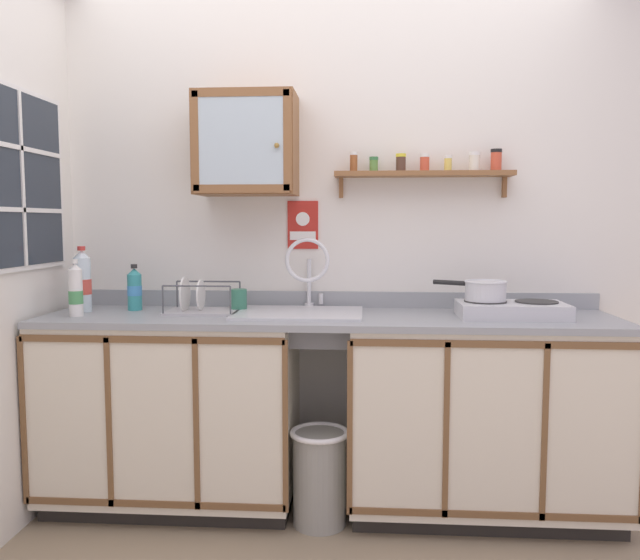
% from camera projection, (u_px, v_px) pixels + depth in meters
% --- Properties ---
extents(floor, '(5.68, 5.68, 0.00)m').
position_uv_depth(floor, '(322.00, 548.00, 2.65)').
color(floor, gray).
rests_on(floor, ground).
extents(back_wall, '(3.28, 0.07, 2.63)m').
position_uv_depth(back_wall, '(331.00, 229.00, 3.21)').
color(back_wall, silver).
rests_on(back_wall, ground).
extents(lower_cabinet_run, '(1.18, 0.59, 0.90)m').
position_uv_depth(lower_cabinet_run, '(173.00, 412.00, 3.03)').
color(lower_cabinet_run, black).
rests_on(lower_cabinet_run, ground).
extents(lower_cabinet_run_right, '(1.23, 0.59, 0.90)m').
position_uv_depth(lower_cabinet_run_right, '(482.00, 418.00, 2.93)').
color(lower_cabinet_run_right, black).
rests_on(lower_cabinet_run_right, ground).
extents(countertop, '(2.64, 0.61, 0.03)m').
position_uv_depth(countertop, '(328.00, 318.00, 2.94)').
color(countertop, gray).
rests_on(countertop, lower_cabinet_run).
extents(backsplash, '(2.64, 0.02, 0.08)m').
position_uv_depth(backsplash, '(331.00, 299.00, 3.21)').
color(backsplash, gray).
rests_on(backsplash, countertop).
extents(sink, '(0.59, 0.48, 0.48)m').
position_uv_depth(sink, '(300.00, 316.00, 2.99)').
color(sink, silver).
rests_on(sink, countertop).
extents(hot_plate_stove, '(0.48, 0.28, 0.07)m').
position_uv_depth(hot_plate_stove, '(512.00, 310.00, 2.86)').
color(hot_plate_stove, silver).
rests_on(hot_plate_stove, countertop).
extents(saucepan, '(0.32, 0.22, 0.09)m').
position_uv_depth(saucepan, '(485.00, 290.00, 2.88)').
color(saucepan, silver).
rests_on(saucepan, hot_plate_stove).
extents(bottle_detergent_teal_0, '(0.07, 0.07, 0.23)m').
position_uv_depth(bottle_detergent_teal_0, '(135.00, 289.00, 3.09)').
color(bottle_detergent_teal_0, teal).
rests_on(bottle_detergent_teal_0, countertop).
extents(bottle_water_clear_1, '(0.08, 0.08, 0.32)m').
position_uv_depth(bottle_water_clear_1, '(82.00, 282.00, 3.04)').
color(bottle_water_clear_1, silver).
rests_on(bottle_water_clear_1, countertop).
extents(bottle_opaque_white_2, '(0.06, 0.06, 0.26)m').
position_uv_depth(bottle_opaque_white_2, '(76.00, 291.00, 2.90)').
color(bottle_opaque_white_2, white).
rests_on(bottle_opaque_white_2, countertop).
extents(dish_rack, '(0.34, 0.24, 0.17)m').
position_uv_depth(dish_rack, '(200.00, 306.00, 3.01)').
color(dish_rack, '#B2B2B7').
rests_on(dish_rack, countertop).
extents(mug, '(0.08, 0.12, 0.11)m').
position_uv_depth(mug, '(239.00, 300.00, 3.06)').
color(mug, '#337259').
rests_on(mug, countertop).
extents(wall_cabinet, '(0.48, 0.31, 0.48)m').
position_uv_depth(wall_cabinet, '(247.00, 145.00, 3.03)').
color(wall_cabinet, brown).
extents(spice_shelf, '(0.86, 0.14, 0.23)m').
position_uv_depth(spice_shelf, '(427.00, 171.00, 3.06)').
color(spice_shelf, brown).
extents(warning_sign, '(0.15, 0.01, 0.24)m').
position_uv_depth(warning_sign, '(303.00, 225.00, 3.19)').
color(warning_sign, '#B2261E').
extents(window, '(0.03, 0.75, 0.80)m').
position_uv_depth(window, '(19.00, 179.00, 2.76)').
color(window, '#262D38').
extents(trash_bin, '(0.27, 0.27, 0.43)m').
position_uv_depth(trash_bin, '(320.00, 476.00, 2.84)').
color(trash_bin, gray).
rests_on(trash_bin, ground).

